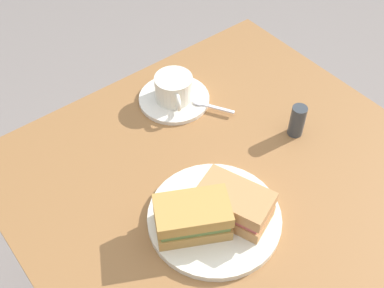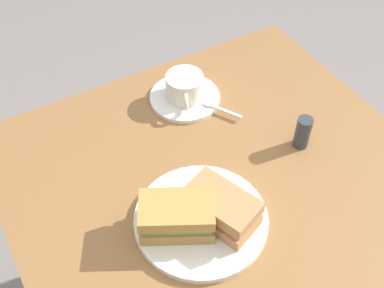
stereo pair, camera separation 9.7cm
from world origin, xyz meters
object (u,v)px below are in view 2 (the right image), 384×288
object	(u,v)px
coffee_cup	(185,86)
coffee_saucer	(185,98)
sandwich_plate	(201,220)
salt_shaker	(303,132)
sandwich_back	(177,216)
spoon	(215,107)
sandwich_front	(221,208)

from	to	relation	value
coffee_cup	coffee_saucer	bearing A→B (deg)	-26.18
sandwich_plate	salt_shaker	size ratio (longest dim) A/B	3.33
coffee_saucer	sandwich_back	bearing A→B (deg)	148.70
spoon	sandwich_front	bearing A→B (deg)	150.43
sandwich_back	coffee_saucer	bearing A→B (deg)	-31.30
sandwich_plate	spoon	world-z (taller)	spoon
coffee_cup	sandwich_plate	bearing A→B (deg)	156.07
sandwich_plate	sandwich_front	distance (m)	0.05
coffee_saucer	salt_shaker	distance (m)	0.28
sandwich_plate	coffee_saucer	xyz separation A→B (m)	(0.30, -0.13, -0.00)
sandwich_front	coffee_saucer	size ratio (longest dim) A/B	0.92
sandwich_front	coffee_saucer	distance (m)	0.34
sandwich_front	salt_shaker	distance (m)	0.26
coffee_saucer	salt_shaker	size ratio (longest dim) A/B	2.18
sandwich_plate	coffee_cup	size ratio (longest dim) A/B	2.31
spoon	salt_shaker	world-z (taller)	salt_shaker
coffee_saucer	salt_shaker	world-z (taller)	salt_shaker
spoon	salt_shaker	distance (m)	0.20
sandwich_plate	sandwich_back	world-z (taller)	sandwich_back
sandwich_back	salt_shaker	world-z (taller)	sandwich_back
salt_shaker	coffee_cup	bearing A→B (deg)	30.76
sandwich_plate	sandwich_back	xyz separation A→B (m)	(0.01, 0.05, 0.04)
sandwich_plate	spoon	size ratio (longest dim) A/B	2.71
coffee_cup	salt_shaker	bearing A→B (deg)	-149.24
sandwich_back	spoon	world-z (taller)	sandwich_back
salt_shaker	spoon	bearing A→B (deg)	30.31
sandwich_back	salt_shaker	distance (m)	0.33
sandwich_plate	sandwich_back	distance (m)	0.06
spoon	coffee_cup	bearing A→B (deg)	31.94
sandwich_back	coffee_cup	distance (m)	0.35
sandwich_plate	sandwich_back	size ratio (longest dim) A/B	1.63
sandwich_back	salt_shaker	bearing A→B (deg)	-80.13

